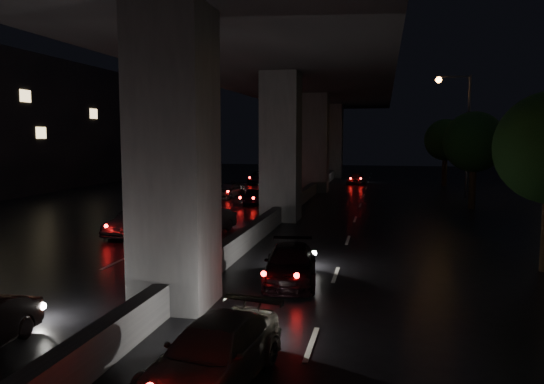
% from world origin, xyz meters
% --- Properties ---
extents(ground, '(120.00, 120.00, 0.00)m').
position_xyz_m(ground, '(0.00, 0.00, 0.00)').
color(ground, black).
rests_on(ground, ground).
extents(viaduct, '(12.00, 80.00, 10.50)m').
position_xyz_m(viaduct, '(0.00, 5.00, 8.34)').
color(viaduct, '#363638').
rests_on(viaduct, ground).
extents(median_barrier, '(0.45, 70.00, 0.85)m').
position_xyz_m(median_barrier, '(0.00, 5.00, 0.42)').
color(median_barrier, '#363638').
rests_on(median_barrier, ground).
extents(tree_c, '(3.80, 3.80, 6.12)m').
position_xyz_m(tree_c, '(11.00, 12.00, 4.20)').
color(tree_c, black).
rests_on(tree_c, ground).
extents(tree_d, '(3.80, 3.80, 6.12)m').
position_xyz_m(tree_d, '(11.00, 28.00, 4.20)').
color(tree_d, black).
rests_on(tree_d, ground).
extents(streetlight_far, '(2.52, 0.44, 9.00)m').
position_xyz_m(streetlight_far, '(10.97, 18.00, 5.66)').
color(streetlight_far, '#2D2D33').
rests_on(streetlight_far, ground).
extents(car_2, '(2.25, 4.19, 1.15)m').
position_xyz_m(car_2, '(2.46, -14.22, 0.58)').
color(car_2, '#49463F').
rests_on(car_2, ground).
extents(car_3, '(2.11, 4.13, 1.15)m').
position_xyz_m(car_3, '(2.67, -7.13, 0.57)').
color(car_3, black).
rests_on(car_3, ground).
extents(car_4, '(1.84, 3.80, 1.20)m').
position_xyz_m(car_4, '(-5.74, -0.81, 0.60)').
color(car_4, black).
rests_on(car_4, ground).
extents(car_5, '(2.04, 3.70, 1.15)m').
position_xyz_m(car_5, '(-2.66, 0.37, 0.58)').
color(car_5, '#252528').
rests_on(car_5, ground).
extents(car_6, '(2.28, 3.92, 1.25)m').
position_xyz_m(car_6, '(-6.01, 4.08, 0.63)').
color(car_6, black).
rests_on(car_6, ground).
extents(car_7, '(2.13, 3.92, 1.08)m').
position_xyz_m(car_7, '(-5.82, 14.44, 0.54)').
color(car_7, black).
rests_on(car_7, ground).
extents(car_8, '(1.85, 3.30, 1.06)m').
position_xyz_m(car_8, '(-3.09, 10.98, 0.53)').
color(car_8, black).
rests_on(car_8, ground).
extents(car_9, '(1.74, 3.56, 1.12)m').
position_xyz_m(car_9, '(-3.04, 18.41, 0.56)').
color(car_9, '#413F39').
rests_on(car_9, ground).
extents(car_10, '(2.41, 4.60, 1.24)m').
position_xyz_m(car_10, '(-2.55, 26.04, 0.62)').
color(car_10, black).
rests_on(car_10, ground).
extents(car_11, '(2.52, 4.48, 1.18)m').
position_xyz_m(car_11, '(-6.28, 26.33, 0.59)').
color(car_11, black).
rests_on(car_11, ground).
extents(car_12, '(2.02, 3.48, 1.11)m').
position_xyz_m(car_12, '(2.97, 27.74, 0.56)').
color(car_12, '#4A4D51').
rests_on(car_12, ground).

